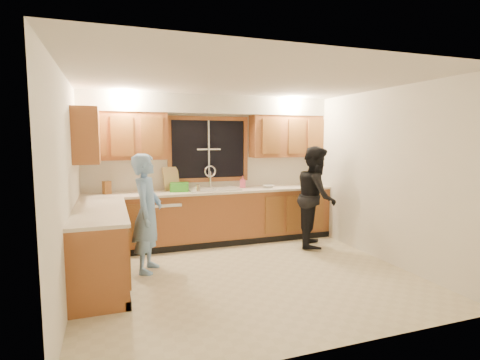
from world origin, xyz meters
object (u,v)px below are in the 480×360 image
at_px(knife_block, 107,188).
at_px(soap_bottle, 243,182).
at_px(stove, 99,261).
at_px(bowl, 269,186).
at_px(man, 147,213).
at_px(sink, 213,193).
at_px(woman, 316,196).
at_px(dish_crate, 179,187).
at_px(dishwasher, 164,223).

distance_m(knife_block, soap_bottle, 2.27).
distance_m(stove, bowl, 3.34).
height_order(man, soap_bottle, man).
bearing_deg(stove, sink, 45.39).
xyz_separation_m(stove, woman, (3.37, 1.10, 0.38)).
bearing_deg(woman, dish_crate, 100.01).
relative_size(stove, woman, 0.54).
distance_m(man, dish_crate, 1.25).
relative_size(sink, soap_bottle, 4.05).
bearing_deg(sink, bowl, -3.54).
distance_m(dish_crate, bowl, 1.57).
xyz_separation_m(dishwasher, dish_crate, (0.28, 0.04, 0.58)).
bearing_deg(man, dishwasher, 1.75).
distance_m(sink, dishwasher, 0.96).
distance_m(dishwasher, woman, 2.55).
xyz_separation_m(knife_block, dish_crate, (1.13, -0.07, -0.03)).
height_order(stove, soap_bottle, soap_bottle).
relative_size(woman, bowl, 8.60).
xyz_separation_m(stove, knife_block, (0.10, 1.92, 0.57)).
bearing_deg(knife_block, dish_crate, -33.36).
xyz_separation_m(dishwasher, knife_block, (-0.85, 0.11, 0.61)).
height_order(man, knife_block, man).
distance_m(dishwasher, dish_crate, 0.64).
bearing_deg(man, knife_block, 44.60).
xyz_separation_m(sink, man, (-1.20, -1.03, -0.07)).
distance_m(woman, knife_block, 3.37).
distance_m(man, bowl, 2.40).
relative_size(sink, stove, 0.96).
bearing_deg(soap_bottle, sink, -169.77).
distance_m(dishwasher, bowl, 1.92).
height_order(stove, man, man).
relative_size(sink, woman, 0.52).
height_order(soap_bottle, bowl, soap_bottle).
height_order(stove, knife_block, knife_block).
height_order(knife_block, bowl, knife_block).
xyz_separation_m(sink, dish_crate, (-0.57, 0.02, 0.12)).
height_order(dish_crate, bowl, dish_crate).
height_order(woman, soap_bottle, woman).
height_order(dishwasher, soap_bottle, soap_bottle).
bearing_deg(man, dish_crate, -10.00).
bearing_deg(knife_block, sink, -32.96).
height_order(sink, dishwasher, sink).
bearing_deg(dishwasher, dish_crate, 8.10).
height_order(stove, dish_crate, dish_crate).
bearing_deg(stove, woman, 18.15).
relative_size(man, knife_block, 7.83).
bearing_deg(woman, sink, 94.52).
bearing_deg(soap_bottle, man, -147.23).
height_order(stove, bowl, bowl).
distance_m(man, knife_block, 1.26).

